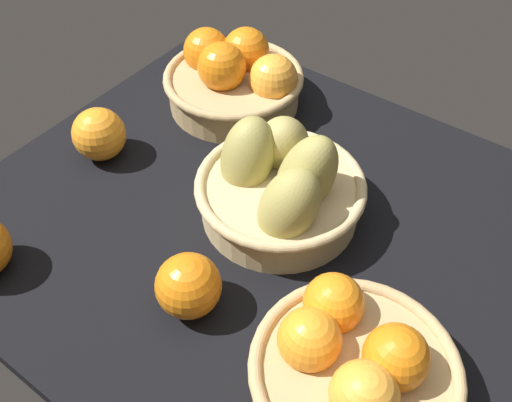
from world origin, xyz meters
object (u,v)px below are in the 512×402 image
object	(u,v)px
basket_center_pears	(282,185)
loose_orange_back_gap	(187,285)
basket_near_right	(353,366)
basket_far_left	(235,78)
loose_orange_front_gap	(99,134)

from	to	relation	value
basket_center_pears	loose_orange_back_gap	bearing A→B (deg)	-90.69
basket_near_right	loose_orange_back_gap	xyz separation A→B (cm)	(-21.52, -2.52, 0.01)
basket_far_left	loose_orange_back_gap	bearing A→B (deg)	-60.15
basket_far_left	loose_orange_front_gap	distance (cm)	25.20
basket_near_right	loose_orange_front_gap	distance (cm)	52.33
basket_center_pears	loose_orange_front_gap	xyz separation A→B (cm)	(-29.92, -6.58, -1.08)
basket_near_right	basket_far_left	xyz separation A→B (cm)	(-42.80, 34.56, 0.80)
basket_near_right	loose_orange_front_gap	bearing A→B (deg)	168.07
basket_center_pears	loose_orange_front_gap	distance (cm)	30.65
basket_near_right	loose_orange_back_gap	distance (cm)	21.67
loose_orange_back_gap	basket_near_right	bearing A→B (deg)	6.68
basket_far_left	loose_orange_back_gap	xyz separation A→B (cm)	(21.28, -37.08, -0.79)
basket_center_pears	loose_orange_front_gap	size ratio (longest dim) A/B	2.93
loose_orange_back_gap	loose_orange_front_gap	bearing A→B (deg)	155.80
basket_far_left	basket_center_pears	bearing A→B (deg)	-38.59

